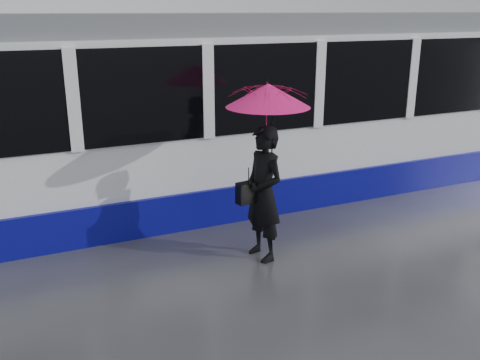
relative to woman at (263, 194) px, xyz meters
name	(u,v)px	position (x,y,z in m)	size (l,w,h in m)	color
ground	(172,271)	(-1.33, 0.13, -0.96)	(90.00, 90.00, 0.00)	#2C2C31
rails	(129,210)	(-1.33, 2.63, -0.95)	(34.00, 1.51, 0.02)	#3F3D38
woman	(263,194)	(0.00, 0.00, 0.00)	(0.70, 0.46, 1.92)	black
umbrella	(268,112)	(0.05, 0.00, 1.15)	(1.30, 1.30, 1.30)	#FF1560
handbag	(249,192)	(-0.22, 0.02, 0.05)	(0.36, 0.20, 0.48)	black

